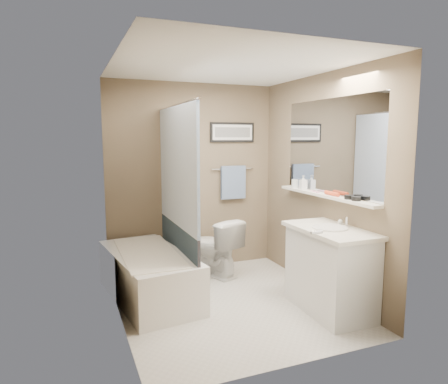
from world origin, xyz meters
name	(u,v)px	position (x,y,z in m)	size (l,w,h in m)	color
ground	(229,303)	(0.00, 0.00, 0.00)	(2.50, 2.50, 0.00)	beige
ceiling	(230,68)	(0.00, 0.00, 2.38)	(2.20, 2.50, 0.04)	white
wall_back	(193,178)	(0.00, 1.23, 1.20)	(2.20, 0.04, 2.40)	brown
wall_front	(295,209)	(0.00, -1.23, 1.20)	(2.20, 0.04, 2.40)	brown
wall_left	(119,195)	(-1.08, 0.00, 1.20)	(0.04, 2.50, 2.40)	brown
wall_right	(320,184)	(1.08, 0.00, 1.20)	(0.04, 2.50, 2.40)	brown
tile_surround	(113,208)	(-1.09, 0.50, 1.00)	(0.02, 1.55, 2.00)	#C6B496
curtain_rod	(176,105)	(-0.40, 0.50, 2.05)	(0.02, 0.02, 1.55)	silver
curtain_upper	(177,167)	(-0.40, 0.50, 1.40)	(0.03, 1.45, 1.28)	white
curtain_lower	(179,241)	(-0.40, 0.50, 0.58)	(0.03, 1.45, 0.36)	#253746
mirror	(330,146)	(1.09, -0.15, 1.62)	(0.02, 1.60, 1.00)	silver
shelf	(324,195)	(1.04, -0.15, 1.10)	(0.12, 1.60, 0.03)	silver
towel_bar	(233,169)	(0.55, 1.22, 1.30)	(0.02, 0.02, 0.60)	silver
towel	(233,182)	(0.55, 1.20, 1.12)	(0.34, 0.05, 0.44)	#8CA6CB
art_frame	(232,132)	(0.55, 1.23, 1.78)	(0.62, 0.03, 0.26)	black
art_mat	(233,132)	(0.55, 1.22, 1.78)	(0.56, 0.00, 0.20)	white
art_image	(233,132)	(0.55, 1.22, 1.78)	(0.50, 0.00, 0.13)	#595959
door	(356,230)	(0.55, -1.24, 1.00)	(0.80, 0.02, 2.00)	silver
door_handle	(317,232)	(0.22, -1.19, 1.00)	(0.02, 0.02, 0.10)	silver
bathtub	(149,275)	(-0.75, 0.45, 0.25)	(0.70, 1.50, 0.50)	white
tub_rim	(148,253)	(-0.75, 0.45, 0.50)	(0.56, 1.36, 0.02)	white
toilet	(215,247)	(0.16, 0.87, 0.36)	(0.40, 0.71, 0.72)	white
vanity	(330,272)	(0.85, -0.54, 0.40)	(0.50, 0.90, 0.80)	silver
countertop	(331,230)	(0.84, -0.54, 0.82)	(0.54, 0.96, 0.04)	silver
sink_basin	(330,227)	(0.83, -0.54, 0.85)	(0.34, 0.34, 0.01)	silver
faucet_spout	(347,222)	(1.03, -0.54, 0.89)	(0.02, 0.02, 0.10)	silver
faucet_knob	(340,222)	(1.03, -0.44, 0.87)	(0.05, 0.05, 0.05)	silver
candle_bowl_near	(356,199)	(1.04, -0.65, 1.14)	(0.09, 0.09, 0.04)	black
candle_bowl_far	(349,197)	(1.04, -0.55, 1.14)	(0.09, 0.09, 0.04)	black
hair_brush_front	(332,193)	(1.04, -0.28, 1.14)	(0.04, 0.04, 0.22)	red
pink_comb	(315,192)	(1.04, 0.02, 1.12)	(0.03, 0.16, 0.01)	pink
glass_jar	(295,183)	(1.04, 0.44, 1.17)	(0.08, 0.08, 0.10)	silver
soap_bottle	(303,182)	(1.04, 0.26, 1.20)	(0.07, 0.07, 0.16)	#999999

